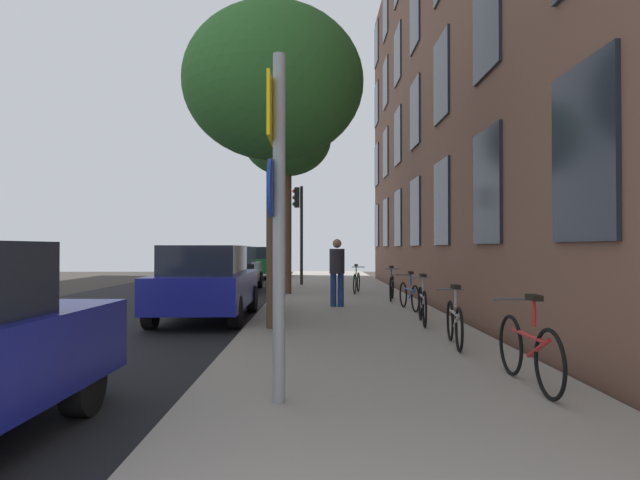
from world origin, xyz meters
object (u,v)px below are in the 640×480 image
Objects in this scene: tree_far at (287,140)px; bicycle_4 at (392,287)px; sign_post at (277,203)px; bicycle_0 at (529,350)px; traffic_light at (299,217)px; car_1 at (207,282)px; car_2 at (235,268)px; bicycle_2 at (422,304)px; car_3 at (270,262)px; pedestrian_0 at (337,268)px; tree_near at (273,84)px; bicycle_1 at (454,322)px; bicycle_5 at (357,282)px; bicycle_3 at (409,295)px.

tree_far is 3.79× the size of bicycle_4.
bicycle_0 is (2.61, 0.54, -1.50)m from sign_post.
traffic_light reaches higher than car_1.
car_2 is (-2.06, 2.69, -4.22)m from tree_far.
tree_far is 3.67× the size of bicycle_2.
bicycle_0 is at bearing -78.67° from car_3.
pedestrian_0 is 3.36m from car_1.
bicycle_4 is (2.90, 5.32, -4.08)m from tree_near.
pedestrian_0 is at bearing -133.93° from bicycle_4.
tree_far is 3.94× the size of bicycle_1.
bicycle_5 is at bearing 82.26° from sign_post.
tree_far reaches higher than bicycle_4.
traffic_light is 3.43m from car_2.
tree_near is (-0.12, -11.93, 1.79)m from traffic_light.
car_1 reaches higher than bicycle_4.
bicycle_2 is 1.03× the size of bicycle_4.
bicycle_3 is (2.58, 7.74, -1.53)m from sign_post.
bicycle_1 is 0.39× the size of car_2.
bicycle_0 reaches higher than bicycle_3.
traffic_light is at bearing 89.41° from tree_near.
traffic_light is at bearing 101.11° from bicycle_1.
tree_far reaches higher than bicycle_5.
tree_near is at bearing 94.71° from sign_post.
bicycle_4 is at bearing 90.63° from bicycle_0.
traffic_light is at bearing 112.82° from bicycle_4.
tree_far is 11.89m from car_3.
tree_far is (-0.15, 7.65, 0.48)m from tree_near.
tree_far is 13.15m from bicycle_0.
bicycle_1 is 0.36× the size of car_1.
bicycle_1 is (-0.17, 2.40, -0.03)m from bicycle_0.
bicycle_1 is 1.00× the size of bicycle_5.
bicycle_4 reaches higher than bicycle_3.
pedestrian_0 is (-1.52, 5.55, 0.60)m from bicycle_1.
car_3 is (-1.98, 23.49, -1.16)m from sign_post.
tree_near reaches higher than car_2.
tree_far is at bearing 112.67° from bicycle_2.
tree_far is at bearing 142.69° from bicycle_4.
bicycle_0 is 12.03m from bicycle_5.
bicycle_3 is 1.93m from pedestrian_0.
car_2 is at bearing 127.39° from tree_far.
car_1 is (-2.91, -1.67, -0.24)m from pedestrian_0.
tree_near reaches higher than bicycle_3.
bicycle_1 is at bearing -41.18° from car_1.
car_3 reaches higher than bicycle_3.
traffic_light is 2.27× the size of bicycle_0.
bicycle_5 is at bearing 74.76° from tree_near.
bicycle_4 is 0.37× the size of car_1.
sign_post is 1.97× the size of pedestrian_0.
car_1 is (-3.71, -5.72, 0.36)m from bicycle_5.
bicycle_5 is at bearing -71.37° from car_3.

